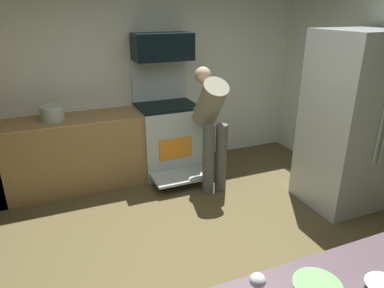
% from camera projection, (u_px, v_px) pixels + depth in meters
% --- Properties ---
extents(ground_plane, '(5.20, 4.80, 0.02)m').
position_uv_depth(ground_plane, '(196.00, 268.00, 3.07)').
color(ground_plane, brown).
extents(wall_back, '(5.20, 0.12, 2.60)m').
position_uv_depth(wall_back, '(127.00, 75.00, 4.60)').
color(wall_back, silver).
rests_on(wall_back, ground).
extents(lower_cabinet_run, '(2.40, 0.60, 0.90)m').
position_uv_depth(lower_cabinet_run, '(66.00, 154.00, 4.28)').
color(lower_cabinet_run, '#9B7547').
rests_on(lower_cabinet_run, ground).
extents(oven_range, '(0.76, 1.04, 1.51)m').
position_uv_depth(oven_range, '(167.00, 136.00, 4.72)').
color(oven_range, '#B3C3C6').
rests_on(oven_range, ground).
extents(microwave, '(0.74, 0.38, 0.34)m').
position_uv_depth(microwave, '(162.00, 47.00, 4.37)').
color(microwave, black).
rests_on(microwave, oven_range).
extents(refrigerator, '(0.86, 0.79, 1.94)m').
position_uv_depth(refrigerator, '(351.00, 122.00, 3.79)').
color(refrigerator, '#B7C1C1').
rests_on(refrigerator, ground).
extents(person_cook, '(0.31, 0.60, 1.48)m').
position_uv_depth(person_cook, '(211.00, 121.00, 4.12)').
color(person_cook, '#515151').
rests_on(person_cook, ground).
extents(mixing_bowl_small, '(0.18, 0.18, 0.04)m').
position_uv_depth(mixing_bowl_small, '(384.00, 288.00, 1.62)').
color(mixing_bowl_small, white).
rests_on(mixing_bowl_small, counter_island).
extents(wine_glass_mid, '(0.07, 0.07, 0.15)m').
position_uv_depth(wine_glass_mid, '(257.00, 282.00, 1.53)').
color(wine_glass_mid, silver).
rests_on(wine_glass_mid, counter_island).
extents(stock_pot, '(0.26, 0.26, 0.18)m').
position_uv_depth(stock_pot, '(52.00, 113.00, 4.05)').
color(stock_pot, '#B2C0B6').
rests_on(stock_pot, lower_cabinet_run).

